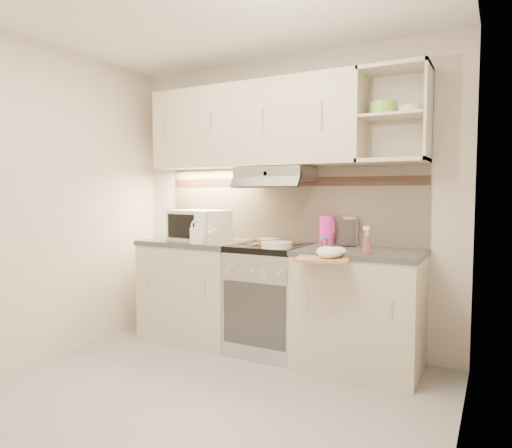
# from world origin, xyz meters

# --- Properties ---
(ground) EXTENTS (3.00, 3.00, 0.00)m
(ground) POSITION_xyz_m (0.00, 0.00, 0.00)
(ground) COLOR gray
(ground) RESTS_ON ground
(room_shell) EXTENTS (3.04, 2.84, 2.52)m
(room_shell) POSITION_xyz_m (0.00, 0.37, 1.63)
(room_shell) COLOR beige
(room_shell) RESTS_ON ground
(base_cabinet_left) EXTENTS (0.90, 0.60, 0.86)m
(base_cabinet_left) POSITION_xyz_m (-0.75, 1.10, 0.43)
(base_cabinet_left) COLOR beige
(base_cabinet_left) RESTS_ON ground
(worktop_left) EXTENTS (0.92, 0.62, 0.04)m
(worktop_left) POSITION_xyz_m (-0.75, 1.10, 0.88)
(worktop_left) COLOR #47474C
(worktop_left) RESTS_ON base_cabinet_left
(base_cabinet_right) EXTENTS (0.90, 0.60, 0.86)m
(base_cabinet_right) POSITION_xyz_m (0.75, 1.10, 0.43)
(base_cabinet_right) COLOR beige
(base_cabinet_right) RESTS_ON ground
(worktop_right) EXTENTS (0.92, 0.62, 0.04)m
(worktop_right) POSITION_xyz_m (0.75, 1.10, 0.88)
(worktop_right) COLOR #47474C
(worktop_right) RESTS_ON base_cabinet_right
(electric_range) EXTENTS (0.60, 0.60, 0.90)m
(electric_range) POSITION_xyz_m (0.00, 1.10, 0.45)
(electric_range) COLOR #B7B7BC
(electric_range) RESTS_ON ground
(microwave) EXTENTS (0.52, 0.42, 0.27)m
(microwave) POSITION_xyz_m (-0.71, 1.09, 1.04)
(microwave) COLOR silver
(microwave) RESTS_ON worktop_left
(watering_can) EXTENTS (0.24, 0.14, 0.21)m
(watering_can) POSITION_xyz_m (-0.57, 0.88, 0.97)
(watering_can) COLOR white
(watering_can) RESTS_ON worktop_left
(plate_stack) EXTENTS (0.24, 0.24, 0.05)m
(plate_stack) POSITION_xyz_m (0.14, 0.92, 0.92)
(plate_stack) COLOR silver
(plate_stack) RESTS_ON electric_range
(bread_loaf) EXTENTS (0.19, 0.19, 0.05)m
(bread_loaf) POSITION_xyz_m (-0.02, 1.10, 0.92)
(bread_loaf) COLOR #B89945
(bread_loaf) RESTS_ON electric_range
(pink_pitcher) EXTENTS (0.13, 0.12, 0.24)m
(pink_pitcher) POSITION_xyz_m (0.42, 1.29, 1.02)
(pink_pitcher) COLOR #FA2DAA
(pink_pitcher) RESTS_ON worktop_right
(glass_jar) EXTENTS (0.13, 0.13, 0.24)m
(glass_jar) POSITION_xyz_m (0.61, 1.30, 1.02)
(glass_jar) COLOR white
(glass_jar) RESTS_ON worktop_right
(spice_jar) EXTENTS (0.06, 0.06, 0.08)m
(spice_jar) POSITION_xyz_m (0.48, 1.07, 0.94)
(spice_jar) COLOR silver
(spice_jar) RESTS_ON worktop_right
(spray_bottle) EXTENTS (0.08, 0.08, 0.21)m
(spray_bottle) POSITION_xyz_m (0.86, 0.88, 0.98)
(spray_bottle) COLOR #D87882
(spray_bottle) RESTS_ON worktop_right
(cutting_board) EXTENTS (0.42, 0.39, 0.02)m
(cutting_board) POSITION_xyz_m (0.59, 0.75, 0.87)
(cutting_board) COLOR tan
(cutting_board) RESTS_ON base_cabinet_right
(dish_towel) EXTENTS (0.36, 0.33, 0.08)m
(dish_towel) POSITION_xyz_m (0.63, 0.76, 0.92)
(dish_towel) COLOR silver
(dish_towel) RESTS_ON cutting_board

